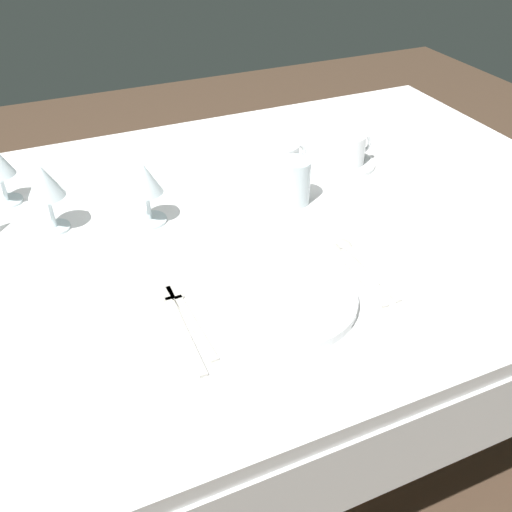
{
  "coord_description": "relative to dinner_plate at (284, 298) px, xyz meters",
  "views": [
    {
      "loc": [
        -0.31,
        -0.94,
        1.39
      ],
      "look_at": [
        0.03,
        -0.16,
        0.76
      ],
      "focal_mm": 39.28,
      "sensor_mm": 36.0,
      "label": 1
    }
  ],
  "objects": [
    {
      "name": "dinner_plate",
      "position": [
        0.0,
        0.0,
        0.0
      ],
      "size": [
        0.26,
        0.26,
        0.02
      ],
      "primitive_type": "cylinder",
      "color": "white",
      "rests_on": "dining_table"
    },
    {
      "name": "coffee_cup_left",
      "position": [
        0.21,
        0.43,
        0.03
      ],
      "size": [
        0.1,
        0.08,
        0.07
      ],
      "color": "white",
      "rests_on": "saucer_left"
    },
    {
      "name": "spoon_dessert",
      "position": [
        0.19,
        0.05,
        -0.01
      ],
      "size": [
        0.03,
        0.21,
        0.01
      ],
      "color": "beige",
      "rests_on": "dining_table"
    },
    {
      "name": "fork_outer",
      "position": [
        -0.16,
        0.03,
        -0.01
      ],
      "size": [
        0.03,
        0.2,
        0.0
      ],
      "color": "beige",
      "rests_on": "dining_table"
    },
    {
      "name": "saucer_right",
      "position": [
        0.37,
        0.41,
        -0.0
      ],
      "size": [
        0.14,
        0.14,
        0.01
      ],
      "primitive_type": "cylinder",
      "color": "white",
      "rests_on": "dining_table"
    },
    {
      "name": "drink_tumbler",
      "position": [
        0.17,
        0.3,
        0.04
      ],
      "size": [
        0.07,
        0.07,
        0.1
      ],
      "color": "silver",
      "rests_on": "dining_table"
    },
    {
      "name": "dining_table",
      "position": [
        -0.03,
        0.28,
        -0.09
      ],
      "size": [
        1.8,
        1.11,
        0.74
      ],
      "color": "white",
      "rests_on": "ground"
    },
    {
      "name": "coffee_cup_right",
      "position": [
        0.37,
        0.41,
        0.04
      ],
      "size": [
        0.11,
        0.09,
        0.07
      ],
      "color": "white",
      "rests_on": "saucer_right"
    },
    {
      "name": "ground_plane",
      "position": [
        -0.03,
        0.28,
        -0.75
      ],
      "size": [
        6.0,
        6.0,
        0.0
      ],
      "primitive_type": "plane",
      "color": "#4C3828"
    },
    {
      "name": "wine_glass_centre",
      "position": [
        -0.33,
        0.4,
        0.1
      ],
      "size": [
        0.07,
        0.07,
        0.15
      ],
      "color": "silver",
      "rests_on": "dining_table"
    },
    {
      "name": "wine_glass_left",
      "position": [
        -0.15,
        0.35,
        0.08
      ],
      "size": [
        0.07,
        0.07,
        0.14
      ],
      "color": "silver",
      "rests_on": "dining_table"
    },
    {
      "name": "spoon_soup",
      "position": [
        0.16,
        0.05,
        -0.01
      ],
      "size": [
        0.03,
        0.21,
        0.01
      ],
      "color": "beige",
      "rests_on": "dining_table"
    },
    {
      "name": "fork_inner",
      "position": [
        -0.18,
        0.02,
        -0.01
      ],
      "size": [
        0.02,
        0.23,
        0.0
      ],
      "color": "beige",
      "rests_on": "dining_table"
    },
    {
      "name": "saucer_left",
      "position": [
        0.21,
        0.43,
        -0.0
      ],
      "size": [
        0.12,
        0.12,
        0.01
      ],
      "primitive_type": "cylinder",
      "color": "white",
      "rests_on": "dining_table"
    }
  ]
}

